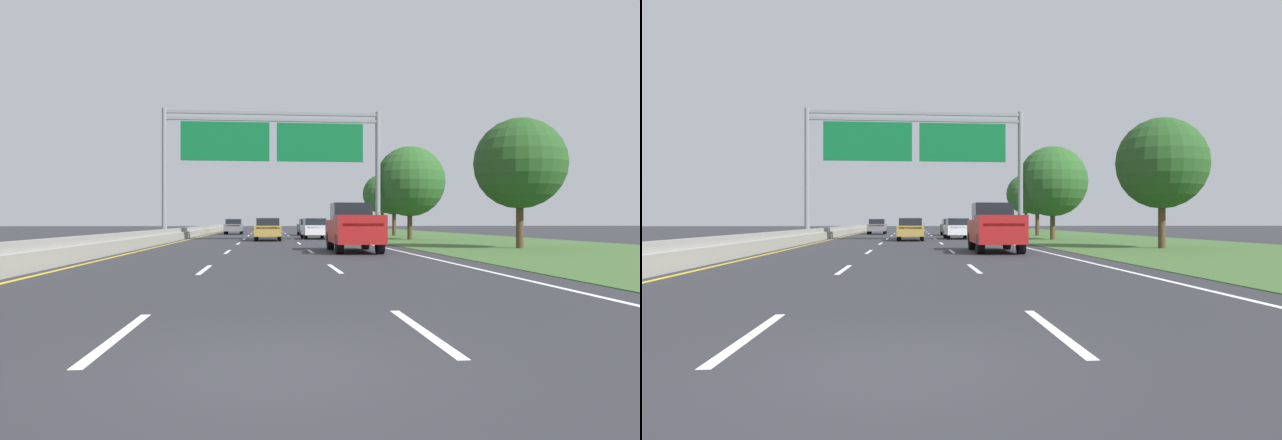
# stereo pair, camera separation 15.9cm
# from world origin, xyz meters

# --- Properties ---
(ground_plane) EXTENTS (220.00, 220.00, 0.00)m
(ground_plane) POSITION_xyz_m (0.00, 35.00, 0.00)
(ground_plane) COLOR #2B2B30
(lane_striping) EXTENTS (11.96, 106.00, 0.01)m
(lane_striping) POSITION_xyz_m (0.00, 34.54, 0.00)
(lane_striping) COLOR white
(lane_striping) RESTS_ON ground
(grass_verge_right) EXTENTS (14.00, 110.00, 0.02)m
(grass_verge_right) POSITION_xyz_m (13.95, 35.00, 0.01)
(grass_verge_right) COLOR #3D602D
(grass_verge_right) RESTS_ON ground
(median_barrier_concrete) EXTENTS (0.60, 110.00, 0.85)m
(median_barrier_concrete) POSITION_xyz_m (-6.60, 35.00, 0.35)
(median_barrier_concrete) COLOR #99968E
(median_barrier_concrete) RESTS_ON ground
(overhead_sign_gantry) EXTENTS (15.06, 0.42, 9.04)m
(overhead_sign_gantry) POSITION_xyz_m (0.30, 32.84, 6.44)
(overhead_sign_gantry) COLOR gray
(overhead_sign_gantry) RESTS_ON ground
(pickup_truck_red) EXTENTS (2.06, 5.42, 2.20)m
(pickup_truck_red) POSITION_xyz_m (3.75, 19.20, 1.07)
(pickup_truck_red) COLOR maroon
(pickup_truck_red) RESTS_ON ground
(car_white_right_lane_sedan) EXTENTS (1.94, 4.45, 1.57)m
(car_white_right_lane_sedan) POSITION_xyz_m (3.50, 36.95, 0.82)
(car_white_right_lane_sedan) COLOR silver
(car_white_right_lane_sedan) RESTS_ON ground
(car_gold_centre_lane_sedan) EXTENTS (1.82, 4.40, 1.57)m
(car_gold_centre_lane_sedan) POSITION_xyz_m (-0.06, 33.60, 0.82)
(car_gold_centre_lane_sedan) COLOR #A38438
(car_gold_centre_lane_sedan) RESTS_ON ground
(car_darkgreen_right_lane_sedan) EXTENTS (1.90, 4.43, 1.57)m
(car_darkgreen_right_lane_sedan) POSITION_xyz_m (3.76, 47.22, 0.82)
(car_darkgreen_right_lane_sedan) COLOR #193D23
(car_darkgreen_right_lane_sedan) RESTS_ON ground
(car_grey_left_lane_sedan) EXTENTS (1.83, 4.41, 1.57)m
(car_grey_left_lane_sedan) POSITION_xyz_m (-3.59, 52.79, 0.82)
(car_grey_left_lane_sedan) COLOR slate
(car_grey_left_lane_sedan) RESTS_ON ground
(roadside_tree_near) EXTENTS (4.53, 4.53, 6.52)m
(roadside_tree_near) POSITION_xyz_m (12.47, 21.16, 4.25)
(roadside_tree_near) COLOR #4C3823
(roadside_tree_near) RESTS_ON ground
(roadside_tree_mid) EXTENTS (5.12, 5.12, 6.83)m
(roadside_tree_mid) POSITION_xyz_m (10.27, 34.13, 4.26)
(roadside_tree_mid) COLOR #4C3823
(roadside_tree_mid) RESTS_ON ground
(roadside_tree_far) EXTENTS (3.73, 3.73, 5.68)m
(roadside_tree_far) POSITION_xyz_m (11.58, 44.80, 3.80)
(roadside_tree_far) COLOR #4C3823
(roadside_tree_far) RESTS_ON ground
(roadside_tree_distant) EXTENTS (4.94, 4.94, 7.23)m
(roadside_tree_distant) POSITION_xyz_m (14.26, 62.77, 4.75)
(roadside_tree_distant) COLOR #4C3823
(roadside_tree_distant) RESTS_ON ground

